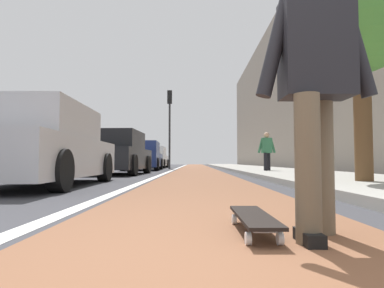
% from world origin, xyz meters
% --- Properties ---
extents(ground_plane, '(80.00, 80.00, 0.00)m').
position_xyz_m(ground_plane, '(10.00, 0.00, 0.00)').
color(ground_plane, '#38383D').
extents(bike_lane_paint, '(56.00, 2.18, 0.00)m').
position_xyz_m(bike_lane_paint, '(24.00, 0.00, 0.00)').
color(bike_lane_paint, brown).
rests_on(bike_lane_paint, ground).
extents(lane_stripe_white, '(52.00, 0.16, 0.01)m').
position_xyz_m(lane_stripe_white, '(20.00, 1.24, 0.00)').
color(lane_stripe_white, silver).
rests_on(lane_stripe_white, ground).
extents(sidewalk_curb, '(52.00, 3.20, 0.12)m').
position_xyz_m(sidewalk_curb, '(18.00, -3.11, 0.06)').
color(sidewalk_curb, '#9E9B93').
rests_on(sidewalk_curb, ground).
extents(building_facade, '(40.00, 1.20, 10.43)m').
position_xyz_m(building_facade, '(22.00, -5.94, 5.22)').
color(building_facade, gray).
rests_on(building_facade, ground).
extents(skateboard, '(0.84, 0.21, 0.11)m').
position_xyz_m(skateboard, '(0.95, -0.25, 0.09)').
color(skateboard, white).
rests_on(skateboard, ground).
extents(skater_person, '(0.46, 0.72, 1.64)m').
position_xyz_m(skater_person, '(0.80, -0.59, 0.94)').
color(skater_person, brown).
rests_on(skater_person, ground).
extents(parked_car_near, '(4.36, 1.98, 1.47)m').
position_xyz_m(parked_car_near, '(4.97, 2.93, 0.70)').
color(parked_car_near, '#B7B7BC').
rests_on(parked_car_near, ground).
extents(parked_car_mid, '(4.10, 2.12, 1.49)m').
position_xyz_m(parked_car_mid, '(10.54, 2.88, 0.72)').
color(parked_car_mid, black).
rests_on(parked_car_mid, ground).
extents(parked_car_far, '(4.37, 1.96, 1.48)m').
position_xyz_m(parked_car_far, '(16.41, 2.80, 0.71)').
color(parked_car_far, navy).
rests_on(parked_car_far, ground).
extents(parked_car_end, '(4.36, 1.87, 1.46)m').
position_xyz_m(parked_car_end, '(22.35, 2.98, 0.69)').
color(parked_car_end, silver).
rests_on(parked_car_end, ground).
extents(traffic_light, '(0.33, 0.28, 4.79)m').
position_xyz_m(traffic_light, '(19.32, 1.64, 3.27)').
color(traffic_light, '#2D2D2D').
rests_on(traffic_light, ground).
extents(street_tree_near, '(1.93, 1.93, 3.88)m').
position_xyz_m(street_tree_near, '(4.49, -2.71, 2.88)').
color(street_tree_near, brown).
rests_on(street_tree_near, ground).
extents(pedestrian_distant, '(0.42, 0.66, 1.51)m').
position_xyz_m(pedestrian_distant, '(11.13, -2.51, 0.86)').
color(pedestrian_distant, black).
rests_on(pedestrian_distant, ground).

